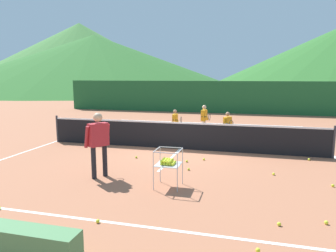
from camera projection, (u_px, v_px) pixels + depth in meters
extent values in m
plane|color=#A86647|center=(180.00, 149.00, 11.06)|extent=(120.00, 120.00, 0.00)
cube|color=white|center=(110.00, 222.00, 5.51)|extent=(10.16, 0.08, 0.01)
cube|color=white|center=(205.00, 123.00, 17.23)|extent=(10.16, 0.08, 0.01)
cube|color=white|center=(56.00, 141.00, 12.33)|extent=(0.08, 12.27, 0.01)
cube|color=white|center=(336.00, 158.00, 9.79)|extent=(0.08, 12.27, 0.01)
cube|color=white|center=(180.00, 149.00, 11.06)|extent=(0.08, 5.53, 0.01)
cylinder|color=#333338|center=(57.00, 129.00, 12.22)|extent=(0.08, 0.08, 1.05)
cylinder|color=#333338|center=(334.00, 142.00, 9.73)|extent=(0.08, 0.08, 1.05)
cube|color=black|center=(180.00, 136.00, 10.98)|extent=(9.87, 0.02, 0.92)
cube|color=white|center=(180.00, 123.00, 10.91)|extent=(9.87, 0.03, 0.06)
cylinder|color=black|center=(94.00, 163.00, 7.81)|extent=(0.12, 0.12, 0.83)
cylinder|color=black|center=(105.00, 161.00, 8.02)|extent=(0.12, 0.12, 0.83)
cube|color=#B2262D|center=(98.00, 135.00, 7.80)|extent=(0.47, 0.54, 0.58)
sphere|color=#DBAD84|center=(98.00, 117.00, 7.73)|extent=(0.23, 0.23, 0.23)
cylinder|color=#B2262D|center=(87.00, 137.00, 7.68)|extent=(0.24, 0.20, 0.57)
cylinder|color=#B2262D|center=(108.00, 135.00, 8.02)|extent=(0.19, 0.17, 0.57)
torus|color=#262628|center=(103.00, 135.00, 8.22)|extent=(0.18, 0.25, 0.29)
cylinder|color=black|center=(107.00, 136.00, 8.04)|extent=(0.20, 0.15, 0.03)
cylinder|color=black|center=(176.00, 130.00, 13.15)|extent=(0.09, 0.09, 0.59)
cylinder|color=black|center=(174.00, 131.00, 12.93)|extent=(0.09, 0.09, 0.59)
cube|color=orange|center=(175.00, 119.00, 12.96)|extent=(0.17, 0.36, 0.42)
sphere|color=#996B4C|center=(175.00, 112.00, 12.91)|extent=(0.16, 0.16, 0.16)
cylinder|color=orange|center=(177.00, 119.00, 13.14)|extent=(0.16, 0.06, 0.41)
cylinder|color=orange|center=(175.00, 120.00, 12.76)|extent=(0.12, 0.06, 0.41)
torus|color=#262628|center=(181.00, 120.00, 12.69)|extent=(0.02, 0.29, 0.29)
cylinder|color=black|center=(175.00, 120.00, 12.75)|extent=(0.22, 0.03, 0.03)
cylinder|color=silver|center=(205.00, 127.00, 13.69)|extent=(0.10, 0.10, 0.66)
cylinder|color=silver|center=(203.00, 128.00, 13.46)|extent=(0.10, 0.10, 0.66)
cube|color=orange|center=(204.00, 115.00, 13.49)|extent=(0.23, 0.41, 0.47)
sphere|color=#DBAD84|center=(204.00, 107.00, 13.43)|extent=(0.18, 0.18, 0.18)
cylinder|color=orange|center=(207.00, 115.00, 13.68)|extent=(0.19, 0.09, 0.45)
cylinder|color=orange|center=(203.00, 117.00, 13.27)|extent=(0.14, 0.09, 0.46)
torus|color=#262628|center=(209.00, 117.00, 13.17)|extent=(0.06, 0.29, 0.29)
cylinder|color=black|center=(204.00, 117.00, 13.26)|extent=(0.22, 0.06, 0.03)
cylinder|color=black|center=(229.00, 135.00, 12.11)|extent=(0.09, 0.09, 0.60)
cylinder|color=black|center=(225.00, 136.00, 11.95)|extent=(0.09, 0.09, 0.60)
cube|color=orange|center=(227.00, 122.00, 11.95)|extent=(0.32, 0.40, 0.42)
sphere|color=#996B4C|center=(228.00, 114.00, 11.90)|extent=(0.17, 0.17, 0.17)
cylinder|color=orange|center=(231.00, 122.00, 12.07)|extent=(0.17, 0.14, 0.41)
cylinder|color=orange|center=(225.00, 124.00, 11.79)|extent=(0.14, 0.12, 0.42)
torus|color=#262628|center=(231.00, 124.00, 11.60)|extent=(0.16, 0.26, 0.29)
cylinder|color=black|center=(226.00, 123.00, 11.77)|extent=(0.21, 0.13, 0.03)
cylinder|color=#B7B7BC|center=(160.00, 164.00, 7.55)|extent=(0.02, 0.02, 0.89)
cylinder|color=#B7B7BC|center=(183.00, 166.00, 7.41)|extent=(0.02, 0.02, 0.89)
cylinder|color=#B7B7BC|center=(153.00, 171.00, 7.02)|extent=(0.02, 0.02, 0.89)
cylinder|color=#B7B7BC|center=(177.00, 173.00, 6.88)|extent=(0.02, 0.02, 0.89)
cube|color=#B7B7BC|center=(168.00, 164.00, 7.20)|extent=(0.56, 0.56, 0.01)
cube|color=#B7B7BC|center=(171.00, 147.00, 7.41)|extent=(0.56, 0.02, 0.02)
cube|color=#B7B7BC|center=(165.00, 153.00, 6.88)|extent=(0.56, 0.02, 0.02)
cube|color=#B7B7BC|center=(157.00, 149.00, 7.21)|extent=(0.02, 0.56, 0.02)
cube|color=#B7B7BC|center=(180.00, 151.00, 7.07)|extent=(0.02, 0.56, 0.02)
sphere|color=yellow|center=(161.00, 164.00, 7.10)|extent=(0.07, 0.07, 0.07)
sphere|color=yellow|center=(162.00, 163.00, 7.17)|extent=(0.07, 0.07, 0.07)
sphere|color=yellow|center=(163.00, 162.00, 7.23)|extent=(0.07, 0.07, 0.07)
sphere|color=yellow|center=(164.00, 162.00, 7.29)|extent=(0.07, 0.07, 0.07)
sphere|color=yellow|center=(165.00, 161.00, 7.34)|extent=(0.07, 0.07, 0.07)
sphere|color=yellow|center=(164.00, 164.00, 7.09)|extent=(0.07, 0.07, 0.07)
sphere|color=yellow|center=(165.00, 163.00, 7.15)|extent=(0.07, 0.07, 0.07)
sphere|color=yellow|center=(166.00, 163.00, 7.21)|extent=(0.07, 0.07, 0.07)
sphere|color=yellow|center=(166.00, 162.00, 7.27)|extent=(0.07, 0.07, 0.07)
sphere|color=yellow|center=(167.00, 161.00, 7.33)|extent=(0.07, 0.07, 0.07)
sphere|color=yellow|center=(167.00, 164.00, 7.07)|extent=(0.07, 0.07, 0.07)
sphere|color=yellow|center=(168.00, 164.00, 7.13)|extent=(0.07, 0.07, 0.07)
sphere|color=yellow|center=(168.00, 163.00, 7.19)|extent=(0.07, 0.07, 0.07)
sphere|color=yellow|center=(169.00, 162.00, 7.26)|extent=(0.07, 0.07, 0.07)
sphere|color=yellow|center=(170.00, 161.00, 7.32)|extent=(0.07, 0.07, 0.07)
sphere|color=yellow|center=(170.00, 164.00, 7.06)|extent=(0.07, 0.07, 0.07)
sphere|color=yellow|center=(170.00, 164.00, 7.12)|extent=(0.07, 0.07, 0.07)
sphere|color=yellow|center=(171.00, 163.00, 7.18)|extent=(0.07, 0.07, 0.07)
sphere|color=yellow|center=(172.00, 162.00, 7.24)|extent=(0.07, 0.07, 0.07)
sphere|color=yellow|center=(172.00, 162.00, 7.30)|extent=(0.07, 0.07, 0.07)
sphere|color=yellow|center=(172.00, 165.00, 7.04)|extent=(0.07, 0.07, 0.07)
sphere|color=yellow|center=(173.00, 164.00, 7.10)|extent=(0.07, 0.07, 0.07)
sphere|color=yellow|center=(174.00, 163.00, 7.16)|extent=(0.07, 0.07, 0.07)
sphere|color=yellow|center=(174.00, 162.00, 7.23)|extent=(0.07, 0.07, 0.07)
sphere|color=yellow|center=(175.00, 162.00, 7.28)|extent=(0.07, 0.07, 0.07)
sphere|color=yellow|center=(161.00, 161.00, 7.09)|extent=(0.07, 0.07, 0.07)
sphere|color=yellow|center=(162.00, 161.00, 7.15)|extent=(0.07, 0.07, 0.07)
sphere|color=yellow|center=(163.00, 160.00, 7.22)|extent=(0.07, 0.07, 0.07)
sphere|color=yellow|center=(164.00, 159.00, 7.28)|extent=(0.07, 0.07, 0.07)
sphere|color=yellow|center=(164.00, 159.00, 7.34)|extent=(0.07, 0.07, 0.07)
sphere|color=yellow|center=(164.00, 162.00, 7.08)|extent=(0.07, 0.07, 0.07)
sphere|color=yellow|center=(165.00, 161.00, 7.14)|extent=(0.07, 0.07, 0.07)
sphere|color=yellow|center=(166.00, 160.00, 7.20)|extent=(0.07, 0.07, 0.07)
sphere|color=yellow|center=(166.00, 160.00, 7.26)|extent=(0.07, 0.07, 0.07)
sphere|color=yellow|center=(167.00, 159.00, 7.32)|extent=(0.07, 0.07, 0.07)
sphere|color=yellow|center=(167.00, 162.00, 7.06)|extent=(0.07, 0.07, 0.07)
sphere|color=yellow|center=(168.00, 161.00, 7.13)|extent=(0.07, 0.07, 0.07)
sphere|color=yellow|center=(169.00, 161.00, 7.18)|extent=(0.07, 0.07, 0.07)
sphere|color=yellow|center=(169.00, 160.00, 7.25)|extent=(0.07, 0.07, 0.07)
sphere|color=yellow|center=(170.00, 159.00, 7.32)|extent=(0.07, 0.07, 0.07)
sphere|color=yellow|center=(169.00, 162.00, 7.04)|extent=(0.07, 0.07, 0.07)
sphere|color=yellow|center=(171.00, 161.00, 7.10)|extent=(0.07, 0.07, 0.07)
sphere|color=yellow|center=(171.00, 161.00, 7.17)|extent=(0.07, 0.07, 0.07)
sphere|color=yellow|center=(172.00, 160.00, 7.24)|extent=(0.07, 0.07, 0.07)
sphere|color=yellow|center=(172.00, 159.00, 7.29)|extent=(0.07, 0.07, 0.07)
sphere|color=yellow|center=(258.00, 250.00, 4.57)|extent=(0.07, 0.07, 0.07)
sphere|color=yellow|center=(187.00, 161.00, 9.36)|extent=(0.07, 0.07, 0.07)
sphere|color=yellow|center=(326.00, 222.00, 5.43)|extent=(0.07, 0.07, 0.07)
sphere|color=yellow|center=(309.00, 159.00, 9.55)|extent=(0.07, 0.07, 0.07)
sphere|color=yellow|center=(274.00, 174.00, 8.13)|extent=(0.07, 0.07, 0.07)
sphere|color=yellow|center=(279.00, 224.00, 5.38)|extent=(0.07, 0.07, 0.07)
sphere|color=yellow|center=(136.00, 157.00, 9.82)|extent=(0.07, 0.07, 0.07)
sphere|color=yellow|center=(204.00, 159.00, 9.57)|extent=(0.07, 0.07, 0.07)
sphere|color=yellow|center=(98.00, 221.00, 5.48)|extent=(0.07, 0.07, 0.07)
sphere|color=yellow|center=(189.00, 169.00, 8.55)|extent=(0.07, 0.07, 0.07)
sphere|color=yellow|center=(333.00, 186.00, 7.27)|extent=(0.07, 0.07, 0.07)
cube|color=#1E5B2D|center=(215.00, 97.00, 21.74)|extent=(22.36, 0.08, 2.25)
cube|color=#4C7F4C|center=(30.00, 244.00, 4.38)|extent=(1.50, 0.36, 0.46)
cone|color=#2D6628|center=(95.00, 62.00, 60.41)|extent=(58.21, 58.21, 10.48)
cone|color=#427A38|center=(80.00, 56.00, 66.16)|extent=(50.54, 50.54, 13.68)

